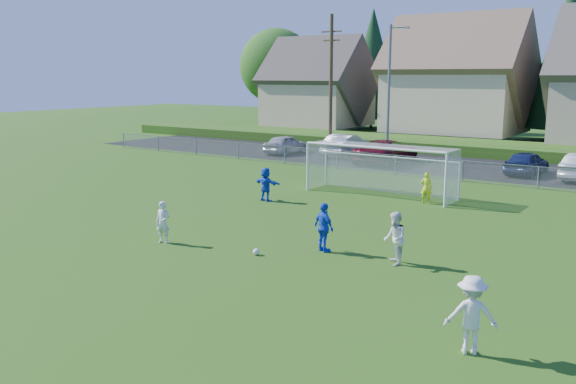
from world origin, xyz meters
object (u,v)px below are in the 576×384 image
at_px(player_white_c, 471,315).
at_px(player_blue_a, 324,227).
at_px(goalkeeper, 426,188).
at_px(player_blue_b, 266,184).
at_px(car_b, 346,145).
at_px(soccer_goal, 382,162).
at_px(car_e, 527,163).
at_px(player_white_b, 395,238).
at_px(car_c, 386,151).
at_px(player_white_a, 163,222).
at_px(soccer_ball, 256,252).
at_px(car_a, 286,144).

relative_size(player_white_c, player_blue_a, 1.03).
bearing_deg(goalkeeper, player_blue_b, 19.29).
xyz_separation_m(car_b, soccer_goal, (8.56, -11.61, 0.82)).
bearing_deg(goalkeeper, car_e, -109.42).
xyz_separation_m(player_white_c, car_e, (-5.06, 25.31, -0.16)).
distance_m(player_white_b, car_c, 22.51).
distance_m(player_white_a, car_c, 22.64).
bearing_deg(car_b, soccer_ball, 109.82).
distance_m(player_white_a, goalkeeper, 12.66).
xyz_separation_m(car_a, car_c, (8.43, -0.28, 0.09)).
bearing_deg(car_a, player_white_b, 132.36).
relative_size(player_white_a, soccer_goal, 0.20).
bearing_deg(soccer_goal, player_blue_a, -74.17).
xyz_separation_m(car_e, soccer_goal, (-4.29, -10.56, 0.93)).
height_order(player_white_c, goalkeeper, player_white_c).
xyz_separation_m(player_white_b, goalkeeper, (-2.75, 9.29, -0.10)).
bearing_deg(goalkeeper, player_white_c, 104.54).
height_order(player_white_a, player_blue_b, player_blue_b).
relative_size(player_blue_a, car_b, 0.34).
bearing_deg(soccer_goal, player_white_b, -61.68).
bearing_deg(goalkeeper, player_white_a, 55.86).
distance_m(player_blue_a, soccer_goal, 10.48).
distance_m(player_white_c, goalkeeper, 15.56).
bearing_deg(player_white_b, soccer_ball, -102.48).
relative_size(player_blue_a, car_e, 0.40).
xyz_separation_m(player_blue_b, car_b, (-4.79, 16.07, 0.02)).
bearing_deg(car_c, soccer_goal, 115.42).
distance_m(player_white_c, soccer_goal, 17.48).
height_order(player_white_b, car_e, player_white_b).
relative_size(player_blue_a, goalkeeper, 1.14).
bearing_deg(player_white_a, soccer_ball, -2.89).
relative_size(player_white_a, car_a, 0.36).
relative_size(car_a, car_e, 1.01).
xyz_separation_m(player_blue_b, goalkeeper, (6.40, 3.74, -0.06)).
xyz_separation_m(player_white_a, car_c, (-2.30, 22.52, 0.05)).
bearing_deg(soccer_ball, player_white_b, 22.00).
relative_size(player_white_a, player_blue_a, 0.90).
bearing_deg(player_white_c, car_a, -73.77).
height_order(player_blue_a, car_c, player_blue_a).
distance_m(car_a, soccer_goal, 16.75).
relative_size(soccer_ball, car_e, 0.05).
xyz_separation_m(soccer_ball, car_e, (3.05, 22.23, 0.59)).
distance_m(player_white_a, player_white_c, 11.93).
height_order(player_white_b, car_c, player_white_b).
distance_m(player_blue_a, car_b, 24.49).
xyz_separation_m(player_white_b, car_a, (-18.45, 20.44, -0.13)).
relative_size(player_white_b, car_e, 0.41).
xyz_separation_m(soccer_ball, car_a, (-14.31, 22.11, 0.59)).
xyz_separation_m(goalkeeper, car_a, (-15.70, 11.16, -0.03)).
relative_size(player_blue_a, car_a, 0.40).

